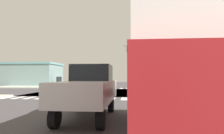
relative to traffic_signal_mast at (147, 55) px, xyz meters
name	(u,v)px	position (x,y,z in m)	size (l,w,h in m)	color
ground	(99,92)	(-6.15, -6.90, -5.12)	(90.00, 90.00, 0.05)	#433F42
sidewalk_corner_ne	(185,87)	(6.85, 5.10, -5.02)	(12.00, 12.00, 0.14)	#B2ADA3
sidewalk_corner_nw	(40,86)	(-19.15, 5.10, -5.02)	(12.00, 12.00, 0.14)	#ADB4A1
crosswalk_near	(82,98)	(-6.40, -14.20, -5.09)	(13.50, 2.00, 0.01)	white
crosswalk_far	(105,88)	(-6.40, 0.40, -5.09)	(13.50, 2.00, 0.01)	white
traffic_signal_mast	(147,55)	(0.00, 0.00, 0.00)	(5.89, 0.55, 6.93)	gray
street_lamp	(149,60)	(1.50, 13.35, 0.20)	(1.78, 0.32, 8.97)	gray
bank_building	(33,74)	(-22.37, 8.78, -2.79)	(11.81, 7.76, 4.58)	gray
sedan_nearside_1	(103,80)	(-8.15, 10.14, -3.97)	(1.80, 4.30, 1.88)	black
pickup_farside_1	(89,88)	(-4.15, -21.88, -3.80)	(2.00, 5.10, 2.35)	black
box_truck_crossing_1	(171,50)	(-1.15, -24.57, -2.53)	(2.40, 7.20, 4.85)	black
suv_queued_1	(95,78)	(-11.15, 18.11, -3.70)	(1.96, 4.60, 2.34)	black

